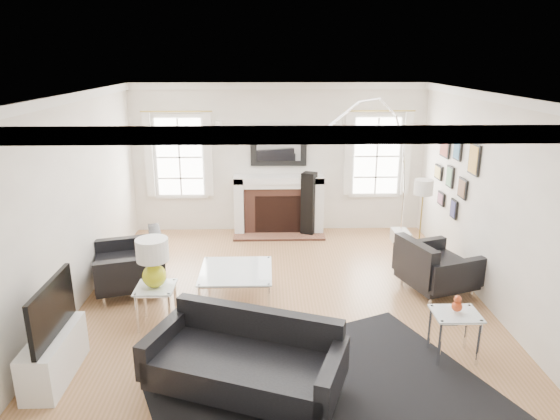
{
  "coord_description": "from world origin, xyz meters",
  "views": [
    {
      "loc": [
        -0.21,
        -6.28,
        3.24
      ],
      "look_at": [
        -0.04,
        0.3,
        1.22
      ],
      "focal_mm": 32.0,
      "sensor_mm": 36.0,
      "label": 1
    }
  ],
  "objects_px": {
    "gourd_lamp": "(153,260)",
    "arc_floor_lamp": "(368,172)",
    "armchair_right": "(433,268)",
    "fireplace": "(279,205)",
    "armchair_left": "(134,265)",
    "sofa": "(247,360)",
    "coffee_table": "(236,272)"
  },
  "relations": [
    {
      "from": "gourd_lamp",
      "to": "arc_floor_lamp",
      "type": "xyz_separation_m",
      "value": [
        3.01,
        2.13,
        0.59
      ]
    },
    {
      "from": "armchair_right",
      "to": "arc_floor_lamp",
      "type": "relative_size",
      "value": 0.44
    },
    {
      "from": "gourd_lamp",
      "to": "arc_floor_lamp",
      "type": "distance_m",
      "value": 3.73
    },
    {
      "from": "fireplace",
      "to": "armchair_right",
      "type": "xyz_separation_m",
      "value": [
        2.14,
        -2.6,
        -0.17
      ]
    },
    {
      "from": "armchair_right",
      "to": "armchair_left",
      "type": "bearing_deg",
      "value": 177.82
    },
    {
      "from": "arc_floor_lamp",
      "to": "gourd_lamp",
      "type": "bearing_deg",
      "value": -144.75
    },
    {
      "from": "armchair_left",
      "to": "gourd_lamp",
      "type": "relative_size",
      "value": 1.98
    },
    {
      "from": "sofa",
      "to": "armchair_left",
      "type": "xyz_separation_m",
      "value": [
        -1.7,
        2.31,
        0.05
      ]
    },
    {
      "from": "sofa",
      "to": "arc_floor_lamp",
      "type": "bearing_deg",
      "value": 61.99
    },
    {
      "from": "arc_floor_lamp",
      "to": "fireplace",
      "type": "bearing_deg",
      "value": 137.2
    },
    {
      "from": "arc_floor_lamp",
      "to": "armchair_right",
      "type": "bearing_deg",
      "value": -60.62
    },
    {
      "from": "sofa",
      "to": "armchair_left",
      "type": "bearing_deg",
      "value": 126.35
    },
    {
      "from": "armchair_right",
      "to": "sofa",
      "type": "bearing_deg",
      "value": -140.08
    },
    {
      "from": "armchair_left",
      "to": "armchair_right",
      "type": "distance_m",
      "value": 4.27
    },
    {
      "from": "armchair_left",
      "to": "arc_floor_lamp",
      "type": "xyz_separation_m",
      "value": [
        3.54,
        1.14,
        1.09
      ]
    },
    {
      "from": "armchair_right",
      "to": "fireplace",
      "type": "bearing_deg",
      "value": 129.4
    },
    {
      "from": "fireplace",
      "to": "coffee_table",
      "type": "relative_size",
      "value": 1.74
    },
    {
      "from": "armchair_left",
      "to": "gourd_lamp",
      "type": "bearing_deg",
      "value": -62.03
    },
    {
      "from": "sofa",
      "to": "arc_floor_lamp",
      "type": "relative_size",
      "value": 0.77
    },
    {
      "from": "sofa",
      "to": "armchair_right",
      "type": "relative_size",
      "value": 1.74
    },
    {
      "from": "armchair_left",
      "to": "armchair_right",
      "type": "relative_size",
      "value": 1.02
    },
    {
      "from": "sofa",
      "to": "armchair_left",
      "type": "relative_size",
      "value": 1.7
    },
    {
      "from": "fireplace",
      "to": "sofa",
      "type": "xyz_separation_m",
      "value": [
        -0.43,
        -4.75,
        -0.2
      ]
    },
    {
      "from": "sofa",
      "to": "armchair_right",
      "type": "xyz_separation_m",
      "value": [
        2.57,
        2.15,
        0.03
      ]
    },
    {
      "from": "sofa",
      "to": "armchair_left",
      "type": "distance_m",
      "value": 2.87
    },
    {
      "from": "armchair_left",
      "to": "gourd_lamp",
      "type": "distance_m",
      "value": 1.22
    },
    {
      "from": "coffee_table",
      "to": "arc_floor_lamp",
      "type": "bearing_deg",
      "value": 35.3
    },
    {
      "from": "sofa",
      "to": "fireplace",
      "type": "bearing_deg",
      "value": 84.81
    },
    {
      "from": "sofa",
      "to": "armchair_left",
      "type": "height_order",
      "value": "armchair_left"
    },
    {
      "from": "armchair_left",
      "to": "armchair_right",
      "type": "xyz_separation_m",
      "value": [
        4.27,
        -0.16,
        -0.02
      ]
    },
    {
      "from": "fireplace",
      "to": "armchair_left",
      "type": "xyz_separation_m",
      "value": [
        -2.13,
        -2.44,
        -0.15
      ]
    },
    {
      "from": "fireplace",
      "to": "arc_floor_lamp",
      "type": "xyz_separation_m",
      "value": [
        1.4,
        -1.3,
        0.93
      ]
    }
  ]
}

